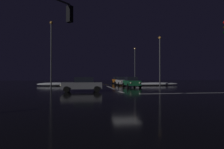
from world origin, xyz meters
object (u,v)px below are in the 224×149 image
object	(u,v)px
streetlamp_right_far	(135,63)
sedan_gray_crossing	(82,84)
sedan_silver	(122,81)
traffic_signal_sw	(26,20)
sedan_orange	(118,80)
streetlamp_right_near	(160,57)
streetlamp_left_near	(51,50)
sedan_green	(131,82)

from	to	relation	value
streetlamp_right_far	sedan_gray_crossing	bearing A→B (deg)	-116.56
sedan_silver	traffic_signal_sw	size ratio (longest dim) A/B	0.66
sedan_gray_crossing	traffic_signal_sw	xyz separation A→B (m)	(-2.78, -10.22, 3.78)
sedan_silver	sedan_orange	xyz separation A→B (m)	(0.25, 5.84, 0.00)
sedan_silver	streetlamp_right_near	size ratio (longest dim) A/B	0.51
sedan_silver	streetlamp_right_near	distance (m)	7.98
streetlamp_right_far	streetlamp_right_near	size ratio (longest dim) A/B	1.06
sedan_silver	sedan_gray_crossing	xyz separation A→B (m)	(-7.10, -13.46, 0.00)
sedan_gray_crossing	streetlamp_left_near	distance (m)	12.37
streetlamp_left_near	sedan_gray_crossing	bearing A→B (deg)	-63.91
sedan_orange	sedan_silver	bearing A→B (deg)	-92.43
sedan_green	sedan_gray_crossing	world-z (taller)	same
sedan_silver	streetlamp_right_far	world-z (taller)	streetlamp_right_far
sedan_orange	streetlamp_right_near	bearing A→B (deg)	-58.06
sedan_orange	traffic_signal_sw	distance (m)	31.43
sedan_orange	streetlamp_left_near	world-z (taller)	streetlamp_left_near
streetlamp_right_far	streetlamp_right_near	bearing A→B (deg)	-90.00
sedan_silver	traffic_signal_sw	xyz separation A→B (m)	(-9.88, -23.68, 3.78)
sedan_green	sedan_orange	distance (m)	12.06
sedan_green	streetlamp_right_near	bearing A→B (deg)	26.63
sedan_orange	streetlamp_right_far	size ratio (longest dim) A/B	0.48
sedan_gray_crossing	sedan_green	bearing A→B (deg)	44.79
sedan_green	streetlamp_left_near	size ratio (longest dim) A/B	0.42
sedan_silver	streetlamp_right_far	size ratio (longest dim) A/B	0.48
sedan_green	streetlamp_right_far	world-z (taller)	streetlamp_right_far
sedan_silver	sedan_gray_crossing	world-z (taller)	same
sedan_green	traffic_signal_sw	xyz separation A→B (m)	(-10.07, -17.45, 3.78)
sedan_green	sedan_silver	world-z (taller)	same
sedan_orange	traffic_signal_sw	xyz separation A→B (m)	(-10.13, -29.51, 3.78)
sedan_orange	traffic_signal_sw	size ratio (longest dim) A/B	0.66
sedan_orange	sedan_gray_crossing	distance (m)	20.65
sedan_green	traffic_signal_sw	bearing A→B (deg)	-119.99
sedan_gray_crossing	streetlamp_right_far	xyz separation A→B (m)	(13.07, 26.13, 4.38)
streetlamp_left_near	streetlamp_right_near	world-z (taller)	streetlamp_left_near
sedan_green	sedan_silver	size ratio (longest dim) A/B	1.00
sedan_green	sedan_orange	world-z (taller)	same
sedan_green	traffic_signal_sw	world-z (taller)	traffic_signal_sw
sedan_silver	streetlamp_right_far	bearing A→B (deg)	64.79
sedan_silver	sedan_orange	bearing A→B (deg)	87.57
sedan_green	streetlamp_left_near	xyz separation A→B (m)	(-12.25, 2.90, 5.08)
traffic_signal_sw	sedan_gray_crossing	bearing A→B (deg)	74.77
sedan_gray_crossing	traffic_signal_sw	distance (m)	11.24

